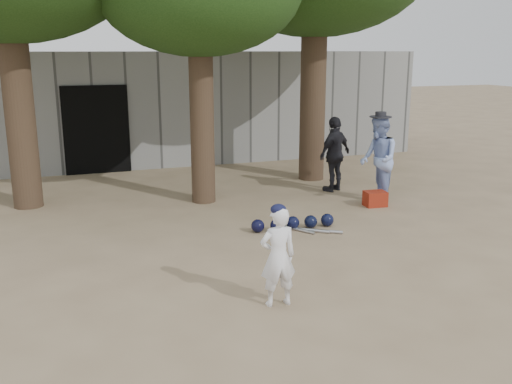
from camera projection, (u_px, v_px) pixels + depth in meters
name	position (u px, v px, depth m)	size (l,w,h in m)	color
ground	(239.00, 280.00, 7.76)	(70.00, 70.00, 0.00)	#937C5E
boy_player	(278.00, 257.00, 6.86)	(0.45, 0.30, 1.25)	white
spectator_blue	(378.00, 159.00, 11.54)	(0.86, 0.67, 1.78)	#91A7E0
spectator_dark	(335.00, 154.00, 12.48)	(0.97, 0.40, 1.65)	black
red_bag	(375.00, 199.00, 11.40)	(0.42, 0.32, 0.30)	maroon
back_building	(130.00, 104.00, 16.83)	(16.00, 5.24, 3.00)	gray
helmet_row	(293.00, 223.00, 9.92)	(1.51, 0.32, 0.23)	black
bat_pile	(309.00, 230.00, 9.82)	(0.89, 0.78, 0.06)	#A9A9AF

